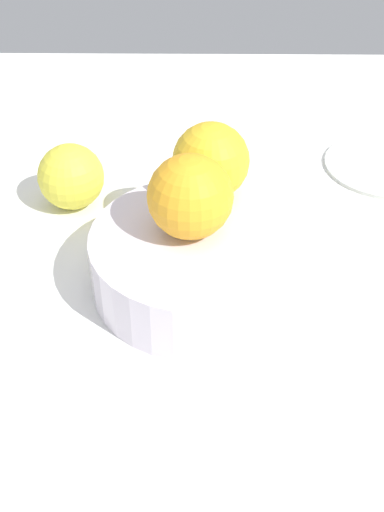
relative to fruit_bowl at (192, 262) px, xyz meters
The scene contains 6 objects.
ground_plane 3.69cm from the fruit_bowl, ahead, with size 110.00×110.00×2.00cm, color white.
fruit_bowl is the anchor object (origin of this frame).
orange_in_bowl_0 6.69cm from the fruit_bowl, 135.63° to the left, with size 7.39×7.39×7.39cm, color #F9A823.
orange_in_bowl_1 9.41cm from the fruit_bowl, 80.08° to the left, with size 7.16×7.16×7.16cm, color yellow.
orange_loose_0 18.60cm from the fruit_bowl, 135.96° to the left, with size 6.97×6.97×6.97cm, color yellow.
side_plate 30.55cm from the fruit_bowl, 43.52° to the left, with size 14.34×14.34×0.80cm, color silver.
Camera 1 is at (0.49, -44.41, 39.67)cm, focal length 45.06 mm.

